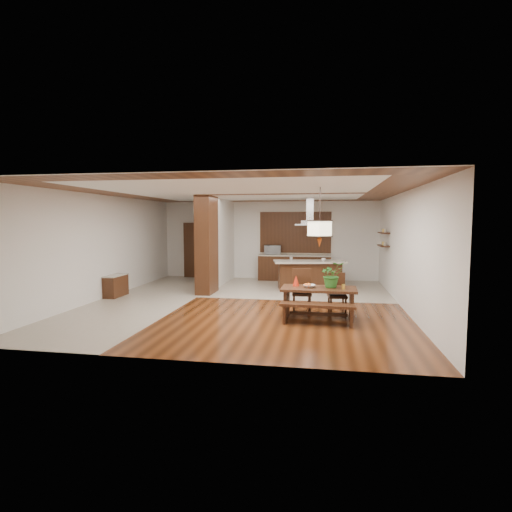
% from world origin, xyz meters
% --- Properties ---
extents(room_shell, '(9.00, 9.04, 2.92)m').
position_xyz_m(room_shell, '(0.00, 0.00, 2.06)').
color(room_shell, '#3B1B0A').
rests_on(room_shell, ground).
extents(tile_hallway, '(2.50, 9.00, 0.01)m').
position_xyz_m(tile_hallway, '(-2.75, 0.00, 0.01)').
color(tile_hallway, '#B0A593').
rests_on(tile_hallway, ground).
extents(tile_kitchen, '(5.50, 4.00, 0.01)m').
position_xyz_m(tile_kitchen, '(1.25, 2.50, 0.01)').
color(tile_kitchen, '#B0A593').
rests_on(tile_kitchen, ground).
extents(soffit_band, '(8.00, 9.00, 0.02)m').
position_xyz_m(soffit_band, '(0.00, 0.00, 2.88)').
color(soffit_band, '#422210').
rests_on(soffit_band, room_shell).
extents(partition_pier, '(0.45, 1.00, 2.90)m').
position_xyz_m(partition_pier, '(-1.40, 1.20, 1.45)').
color(partition_pier, black).
rests_on(partition_pier, ground).
extents(partition_stub, '(0.18, 2.40, 2.90)m').
position_xyz_m(partition_stub, '(-1.40, 3.30, 1.45)').
color(partition_stub, silver).
rests_on(partition_stub, ground).
extents(hallway_console, '(0.37, 0.88, 0.63)m').
position_xyz_m(hallway_console, '(-3.81, 0.20, 0.32)').
color(hallway_console, black).
rests_on(hallway_console, ground).
extents(hallway_doorway, '(1.10, 0.20, 2.10)m').
position_xyz_m(hallway_doorway, '(-2.70, 4.40, 1.05)').
color(hallway_doorway, black).
rests_on(hallway_doorway, ground).
extents(rear_counter, '(2.60, 0.62, 0.95)m').
position_xyz_m(rear_counter, '(1.00, 4.20, 0.48)').
color(rear_counter, black).
rests_on(rear_counter, ground).
extents(kitchen_window, '(2.60, 0.08, 1.50)m').
position_xyz_m(kitchen_window, '(1.00, 4.46, 1.75)').
color(kitchen_window, brown).
rests_on(kitchen_window, room_shell).
extents(shelf_lower, '(0.26, 0.90, 0.04)m').
position_xyz_m(shelf_lower, '(3.87, 2.60, 1.40)').
color(shelf_lower, black).
rests_on(shelf_lower, room_shell).
extents(shelf_upper, '(0.26, 0.90, 0.04)m').
position_xyz_m(shelf_upper, '(3.87, 2.60, 1.80)').
color(shelf_upper, black).
rests_on(shelf_upper, room_shell).
extents(dining_table, '(1.66, 0.85, 0.69)m').
position_xyz_m(dining_table, '(1.95, -1.37, 0.50)').
color(dining_table, black).
rests_on(dining_table, ground).
extents(dining_bench, '(1.59, 0.43, 0.44)m').
position_xyz_m(dining_bench, '(1.94, -1.97, 0.22)').
color(dining_bench, black).
rests_on(dining_bench, ground).
extents(dining_chair_left, '(0.49, 0.49, 1.02)m').
position_xyz_m(dining_chair_left, '(1.55, -0.86, 0.51)').
color(dining_chair_left, black).
rests_on(dining_chair_left, ground).
extents(dining_chair_right, '(0.47, 0.47, 0.95)m').
position_xyz_m(dining_chair_right, '(2.37, -0.88, 0.47)').
color(dining_chair_right, black).
rests_on(dining_chair_right, ground).
extents(pendant_lantern, '(0.64, 0.64, 1.31)m').
position_xyz_m(pendant_lantern, '(1.95, -1.37, 2.25)').
color(pendant_lantern, beige).
rests_on(pendant_lantern, room_shell).
extents(foliage_plant, '(0.65, 0.61, 0.58)m').
position_xyz_m(foliage_plant, '(2.23, -1.31, 0.98)').
color(foliage_plant, '#286722').
rests_on(foliage_plant, dining_table).
extents(fruit_bowl, '(0.28, 0.28, 0.07)m').
position_xyz_m(fruit_bowl, '(1.74, -1.38, 0.72)').
color(fruit_bowl, beige).
rests_on(fruit_bowl, dining_table).
extents(napkin_cone, '(0.19, 0.19, 0.24)m').
position_xyz_m(napkin_cone, '(1.44, -1.23, 0.81)').
color(napkin_cone, '#B7200D').
rests_on(napkin_cone, dining_table).
extents(gold_ornament, '(0.09, 0.09, 0.11)m').
position_xyz_m(gold_ornament, '(2.48, -1.48, 0.74)').
color(gold_ornament, gold).
rests_on(gold_ornament, dining_table).
extents(kitchen_island, '(2.36, 1.38, 0.92)m').
position_xyz_m(kitchen_island, '(1.60, 2.38, 0.47)').
color(kitchen_island, black).
rests_on(kitchen_island, ground).
extents(range_hood, '(0.90, 0.55, 0.87)m').
position_xyz_m(range_hood, '(1.60, 2.39, 2.46)').
color(range_hood, silver).
rests_on(range_hood, room_shell).
extents(island_cup, '(0.13, 0.13, 0.09)m').
position_xyz_m(island_cup, '(2.04, 2.31, 0.96)').
color(island_cup, silver).
rests_on(island_cup, kitchen_island).
extents(microwave, '(0.64, 0.48, 0.33)m').
position_xyz_m(microwave, '(0.19, 4.20, 1.12)').
color(microwave, silver).
rests_on(microwave, rear_counter).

